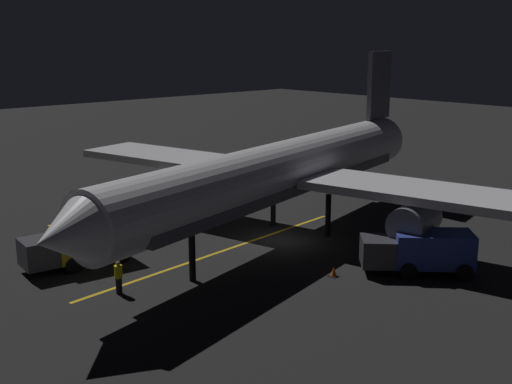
{
  "coord_description": "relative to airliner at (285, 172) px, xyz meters",
  "views": [
    {
      "loc": [
        -27.57,
        27.49,
        12.49
      ],
      "look_at": [
        0.0,
        2.0,
        3.5
      ],
      "focal_mm": 44.96,
      "sensor_mm": 36.0,
      "label": 1
    }
  ],
  "objects": [
    {
      "name": "ground_plane",
      "position": [
        -0.14,
        0.61,
        -4.46
      ],
      "size": [
        180.0,
        180.0,
        0.2
      ],
      "primitive_type": "cube",
      "color": "black"
    },
    {
      "name": "apron_guide_stripe",
      "position": [
        0.71,
        4.61,
        -4.36
      ],
      "size": [
        2.29,
        20.99,
        0.01
      ],
      "primitive_type": "cube",
      "rotation": [
        0.0,
        0.0,
        0.1
      ],
      "color": "gold",
      "rests_on": "ground_plane"
    },
    {
      "name": "airliner",
      "position": [
        0.0,
        0.0,
        0.0
      ],
      "size": [
        34.56,
        36.84,
        11.58
      ],
      "color": "white",
      "rests_on": "ground_plane"
    },
    {
      "name": "baggage_truck",
      "position": [
        4.27,
        12.02,
        -3.14
      ],
      "size": [
        2.81,
        6.15,
        2.35
      ],
      "color": "gold",
      "rests_on": "ground_plane"
    },
    {
      "name": "catering_truck",
      "position": [
        -9.51,
        -0.99,
        -3.15
      ],
      "size": [
        5.7,
        5.63,
        2.33
      ],
      "color": "navy",
      "rests_on": "ground_plane"
    },
    {
      "name": "ground_crew_worker",
      "position": [
        -0.89,
        12.68,
        -3.48
      ],
      "size": [
        0.4,
        0.4,
        1.74
      ],
      "color": "black",
      "rests_on": "ground_plane"
    },
    {
      "name": "traffic_cone_near_left",
      "position": [
        -6.63,
        2.9,
        -4.11
      ],
      "size": [
        0.5,
        0.5,
        0.55
      ],
      "color": "#EA590F",
      "rests_on": "ground_plane"
    },
    {
      "name": "traffic_cone_near_right",
      "position": [
        8.27,
        12.09,
        -4.11
      ],
      "size": [
        0.5,
        0.5,
        0.55
      ],
      "color": "#EA590F",
      "rests_on": "ground_plane"
    }
  ]
}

